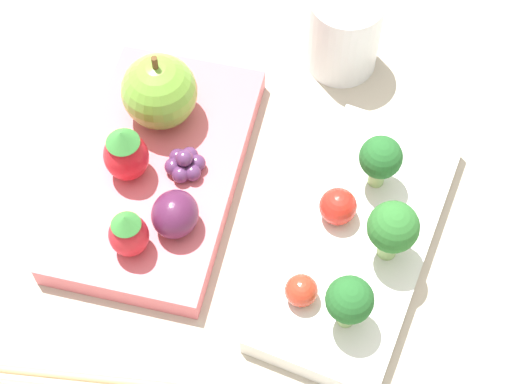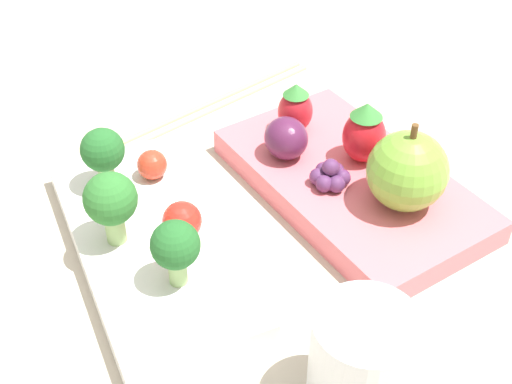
{
  "view_description": "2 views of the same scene",
  "coord_description": "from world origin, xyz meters",
  "px_view_note": "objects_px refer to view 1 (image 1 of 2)",
  "views": [
    {
      "loc": [
        0.3,
        0.1,
        0.57
      ],
      "look_at": [
        -0.01,
        -0.01,
        0.03
      ],
      "focal_mm": 60.0,
      "sensor_mm": 36.0,
      "label": 1
    },
    {
      "loc": [
        -0.37,
        0.17,
        0.37
      ],
      "look_at": [
        -0.01,
        -0.01,
        0.03
      ],
      "focal_mm": 50.0,
      "sensor_mm": 36.0,
      "label": 2
    }
  ],
  "objects_px": {
    "apple": "(159,92)",
    "drinking_cup": "(344,33)",
    "strawberry_0": "(128,233)",
    "bento_box_fruit": "(158,172)",
    "cherry_tomato_0": "(338,206)",
    "broccoli_floret_0": "(392,232)",
    "plum": "(175,214)",
    "broccoli_floret_2": "(349,301)",
    "strawberry_1": "(125,154)",
    "cherry_tomato_1": "(301,291)",
    "broccoli_floret_1": "(381,159)",
    "bento_box_savoury": "(359,242)",
    "grape_cluster": "(185,164)"
  },
  "relations": [
    {
      "from": "bento_box_savoury",
      "to": "cherry_tomato_0",
      "type": "bearing_deg",
      "value": -115.53
    },
    {
      "from": "strawberry_0",
      "to": "apple",
      "type": "bearing_deg",
      "value": -167.88
    },
    {
      "from": "broccoli_floret_1",
      "to": "plum",
      "type": "bearing_deg",
      "value": -55.68
    },
    {
      "from": "bento_box_savoury",
      "to": "bento_box_fruit",
      "type": "distance_m",
      "value": 0.17
    },
    {
      "from": "bento_box_savoury",
      "to": "cherry_tomato_1",
      "type": "distance_m",
      "value": 0.07
    },
    {
      "from": "bento_box_savoury",
      "to": "broccoli_floret_1",
      "type": "height_order",
      "value": "broccoli_floret_1"
    },
    {
      "from": "cherry_tomato_1",
      "to": "bento_box_savoury",
      "type": "bearing_deg",
      "value": 157.19
    },
    {
      "from": "apple",
      "to": "drinking_cup",
      "type": "distance_m",
      "value": 0.16
    },
    {
      "from": "broccoli_floret_2",
      "to": "apple",
      "type": "distance_m",
      "value": 0.22
    },
    {
      "from": "broccoli_floret_0",
      "to": "broccoli_floret_2",
      "type": "xyz_separation_m",
      "value": [
        0.06,
        -0.01,
        -0.0
      ]
    },
    {
      "from": "grape_cluster",
      "to": "drinking_cup",
      "type": "distance_m",
      "value": 0.18
    },
    {
      "from": "broccoli_floret_1",
      "to": "cherry_tomato_1",
      "type": "height_order",
      "value": "broccoli_floret_1"
    },
    {
      "from": "apple",
      "to": "strawberry_1",
      "type": "height_order",
      "value": "apple"
    },
    {
      "from": "strawberry_0",
      "to": "strawberry_1",
      "type": "height_order",
      "value": "strawberry_1"
    },
    {
      "from": "bento_box_fruit",
      "to": "broccoli_floret_1",
      "type": "height_order",
      "value": "broccoli_floret_1"
    },
    {
      "from": "strawberry_1",
      "to": "plum",
      "type": "xyz_separation_m",
      "value": [
        0.03,
        0.05,
        -0.01
      ]
    },
    {
      "from": "bento_box_fruit",
      "to": "cherry_tomato_0",
      "type": "height_order",
      "value": "cherry_tomato_0"
    },
    {
      "from": "cherry_tomato_0",
      "to": "plum",
      "type": "relative_size",
      "value": 0.75
    },
    {
      "from": "bento_box_fruit",
      "to": "strawberry_0",
      "type": "xyz_separation_m",
      "value": [
        0.07,
        0.01,
        0.03
      ]
    },
    {
      "from": "bento_box_savoury",
      "to": "plum",
      "type": "xyz_separation_m",
      "value": [
        0.04,
        -0.13,
        0.03
      ]
    },
    {
      "from": "broccoli_floret_1",
      "to": "strawberry_0",
      "type": "xyz_separation_m",
      "value": [
        0.12,
        -0.15,
        -0.01
      ]
    },
    {
      "from": "bento_box_fruit",
      "to": "grape_cluster",
      "type": "relative_size",
      "value": 7.23
    },
    {
      "from": "apple",
      "to": "strawberry_0",
      "type": "height_order",
      "value": "apple"
    },
    {
      "from": "cherry_tomato_0",
      "to": "drinking_cup",
      "type": "xyz_separation_m",
      "value": [
        -0.16,
        -0.04,
        0.0
      ]
    },
    {
      "from": "cherry_tomato_1",
      "to": "apple",
      "type": "height_order",
      "value": "apple"
    },
    {
      "from": "cherry_tomato_0",
      "to": "plum",
      "type": "bearing_deg",
      "value": -66.03
    },
    {
      "from": "bento_box_fruit",
      "to": "grape_cluster",
      "type": "distance_m",
      "value": 0.03
    },
    {
      "from": "bento_box_fruit",
      "to": "apple",
      "type": "relative_size",
      "value": 3.3
    },
    {
      "from": "cherry_tomato_0",
      "to": "plum",
      "type": "height_order",
      "value": "plum"
    },
    {
      "from": "apple",
      "to": "strawberry_1",
      "type": "relative_size",
      "value": 1.34
    },
    {
      "from": "cherry_tomato_1",
      "to": "bento_box_fruit",
      "type": "bearing_deg",
      "value": -116.0
    },
    {
      "from": "strawberry_1",
      "to": "plum",
      "type": "distance_m",
      "value": 0.06
    },
    {
      "from": "strawberry_1",
      "to": "apple",
      "type": "bearing_deg",
      "value": 177.31
    },
    {
      "from": "drinking_cup",
      "to": "strawberry_0",
      "type": "bearing_deg",
      "value": -20.78
    },
    {
      "from": "strawberry_0",
      "to": "plum",
      "type": "relative_size",
      "value": 1.2
    },
    {
      "from": "broccoli_floret_0",
      "to": "cherry_tomato_0",
      "type": "xyz_separation_m",
      "value": [
        -0.02,
        -0.04,
        -0.02
      ]
    },
    {
      "from": "broccoli_floret_0",
      "to": "strawberry_0",
      "type": "distance_m",
      "value": 0.18
    },
    {
      "from": "strawberry_1",
      "to": "drinking_cup",
      "type": "relative_size",
      "value": 0.71
    },
    {
      "from": "broccoli_floret_1",
      "to": "strawberry_0",
      "type": "bearing_deg",
      "value": -52.81
    },
    {
      "from": "apple",
      "to": "drinking_cup",
      "type": "relative_size",
      "value": 0.95
    },
    {
      "from": "bento_box_savoury",
      "to": "bento_box_fruit",
      "type": "xyz_separation_m",
      "value": [
        -0.01,
        -0.17,
        0.0
      ]
    },
    {
      "from": "broccoli_floret_0",
      "to": "plum",
      "type": "xyz_separation_m",
      "value": [
        0.03,
        -0.15,
        -0.02
      ]
    },
    {
      "from": "bento_box_savoury",
      "to": "broccoli_floret_0",
      "type": "xyz_separation_m",
      "value": [
        0.01,
        0.02,
        0.05
      ]
    },
    {
      "from": "broccoli_floret_1",
      "to": "drinking_cup",
      "type": "bearing_deg",
      "value": -152.58
    },
    {
      "from": "broccoli_floret_2",
      "to": "strawberry_1",
      "type": "distance_m",
      "value": 0.2
    },
    {
      "from": "bento_box_savoury",
      "to": "strawberry_1",
      "type": "distance_m",
      "value": 0.19
    },
    {
      "from": "broccoli_floret_1",
      "to": "broccoli_floret_2",
      "type": "xyz_separation_m",
      "value": [
        0.12,
        0.01,
        0.0
      ]
    },
    {
      "from": "strawberry_0",
      "to": "grape_cluster",
      "type": "relative_size",
      "value": 1.4
    },
    {
      "from": "bento_box_savoury",
      "to": "grape_cluster",
      "type": "xyz_separation_m",
      "value": [
        -0.01,
        -0.14,
        0.02
      ]
    },
    {
      "from": "broccoli_floret_2",
      "to": "apple",
      "type": "height_order",
      "value": "apple"
    }
  ]
}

